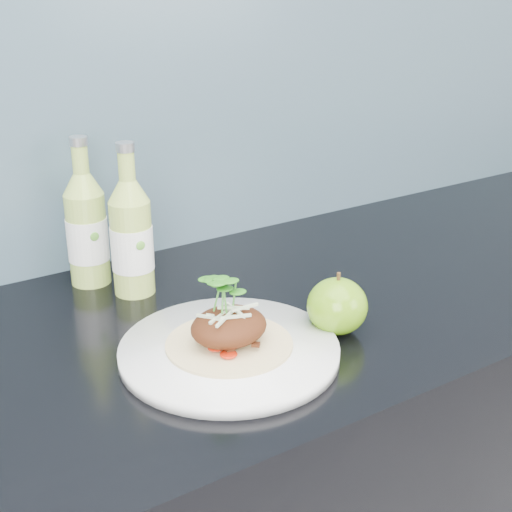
% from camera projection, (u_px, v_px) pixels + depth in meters
% --- Properties ---
extents(subway_backsplash, '(4.00, 0.02, 0.70)m').
position_uv_depth(subway_backsplash, '(93.00, 46.00, 1.08)').
color(subway_backsplash, '#749EB7').
rests_on(subway_backsplash, kitchen_counter).
extents(dinner_plate, '(0.33, 0.33, 0.02)m').
position_uv_depth(dinner_plate, '(229.00, 351.00, 0.91)').
color(dinner_plate, white).
rests_on(dinner_plate, kitchen_counter).
extents(pork_taco, '(0.16, 0.16, 0.10)m').
position_uv_depth(pork_taco, '(229.00, 325.00, 0.89)').
color(pork_taco, tan).
rests_on(pork_taco, dinner_plate).
extents(green_apple, '(0.11, 0.11, 0.09)m').
position_uv_depth(green_apple, '(337.00, 306.00, 0.96)').
color(green_apple, '#51840E').
rests_on(green_apple, kitchen_counter).
extents(cider_bottle_left, '(0.07, 0.07, 0.23)m').
position_uv_depth(cider_bottle_left, '(87.00, 229.00, 1.09)').
color(cider_bottle_left, '#A4C552').
rests_on(cider_bottle_left, kitchen_counter).
extents(cider_bottle_right, '(0.07, 0.07, 0.23)m').
position_uv_depth(cider_bottle_right, '(132.00, 238.00, 1.06)').
color(cider_bottle_right, '#A2BF4F').
rests_on(cider_bottle_right, kitchen_counter).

